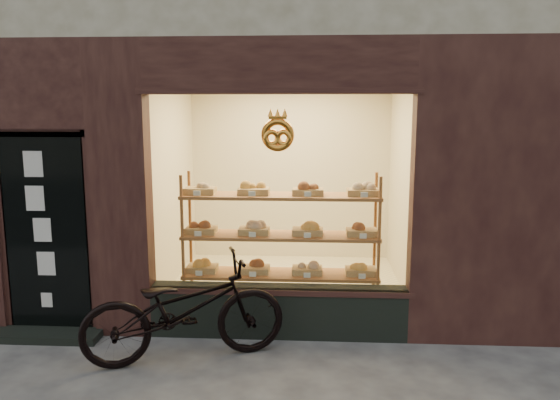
{
  "coord_description": "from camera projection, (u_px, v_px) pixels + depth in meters",
  "views": [
    {
      "loc": [
        0.8,
        -3.4,
        2.42
      ],
      "look_at": [
        0.47,
        2.0,
        1.5
      ],
      "focal_mm": 35.0,
      "sensor_mm": 36.0,
      "label": 1
    }
  ],
  "objects": [
    {
      "name": "display_shelf",
      "position": [
        281.0,
        248.0,
        6.13
      ],
      "size": [
        2.2,
        0.45,
        1.7
      ],
      "color": "brown",
      "rests_on": "ground"
    },
    {
      "name": "bicycle",
      "position": [
        184.0,
        309.0,
        5.22
      ],
      "size": [
        2.06,
        1.28,
        1.02
      ],
      "primitive_type": "imported",
      "rotation": [
        0.0,
        0.0,
        1.91
      ],
      "color": "black",
      "rests_on": "ground"
    }
  ]
}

